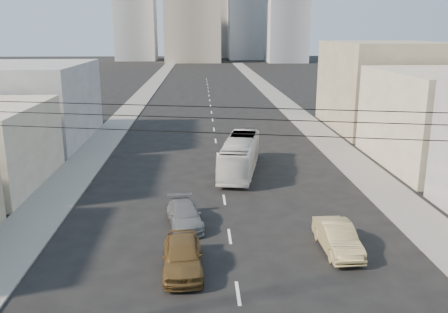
{
  "coord_description": "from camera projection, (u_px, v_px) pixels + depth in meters",
  "views": [
    {
      "loc": [
        -1.55,
        -10.63,
        11.25
      ],
      "look_at": [
        -0.1,
        18.41,
        3.5
      ],
      "focal_mm": 38.0,
      "sensor_mm": 36.0,
      "label": 1
    }
  ],
  "objects": [
    {
      "name": "sedan_brown",
      "position": [
        182.0,
        255.0,
        22.73
      ],
      "size": [
        2.14,
        4.82,
        1.61
      ],
      "primitive_type": "imported",
      "rotation": [
        0.0,
        0.0,
        0.05
      ],
      "color": "brown",
      "rests_on": "ground"
    },
    {
      "name": "sedan_tan",
      "position": [
        338.0,
        238.0,
        24.81
      ],
      "size": [
        1.72,
        4.57,
        1.49
      ],
      "primitive_type": "imported",
      "rotation": [
        0.0,
        0.0,
        0.03
      ],
      "color": "tan",
      "rests_on": "ground"
    },
    {
      "name": "midrise_ne",
      "position": [
        249.0,
        8.0,
        187.49
      ],
      "size": [
        16.0,
        16.0,
        40.0
      ],
      "primitive_type": "cube",
      "color": "gray",
      "rests_on": "ground"
    },
    {
      "name": "overhead_wires",
      "position": [
        260.0,
        121.0,
        12.37
      ],
      "size": [
        23.01,
        5.02,
        0.72
      ],
      "color": "black",
      "rests_on": "ground"
    },
    {
      "name": "bldg_right_far",
      "position": [
        384.0,
        86.0,
        55.37
      ],
      "size": [
        12.0,
        16.0,
        10.0
      ],
      "primitive_type": "cube",
      "color": "gray",
      "rests_on": "ground"
    },
    {
      "name": "midrise_east",
      "position": [
        287.0,
        23.0,
        170.32
      ],
      "size": [
        14.0,
        14.0,
        28.0
      ],
      "primitive_type": "cube",
      "color": "gray",
      "rests_on": "ground"
    },
    {
      "name": "lane_dashes",
      "position": [
        212.0,
        116.0,
        64.38
      ],
      "size": [
        0.15,
        104.0,
        0.01
      ],
      "color": "silver",
      "rests_on": "ground"
    },
    {
      "name": "sidewalk_left",
      "position": [
        140.0,
        99.0,
        80.2
      ],
      "size": [
        3.5,
        180.0,
        0.12
      ],
      "primitive_type": "cube",
      "color": "gray",
      "rests_on": "ground"
    },
    {
      "name": "sidewalk_right",
      "position": [
        278.0,
        98.0,
        81.34
      ],
      "size": [
        3.5,
        180.0,
        0.12
      ],
      "primitive_type": "cube",
      "color": "gray",
      "rests_on": "ground"
    },
    {
      "name": "bldg_left_far",
      "position": [
        27.0,
        103.0,
        48.89
      ],
      "size": [
        12.0,
        16.0,
        8.0
      ],
      "primitive_type": "cube",
      "color": "gray",
      "rests_on": "ground"
    },
    {
      "name": "midrise_back",
      "position": [
        217.0,
        4.0,
        200.87
      ],
      "size": [
        18.0,
        18.0,
        44.0
      ],
      "primitive_type": "cube",
      "color": "gray",
      "rests_on": "ground"
    },
    {
      "name": "city_bus",
      "position": [
        240.0,
        155.0,
        38.63
      ],
      "size": [
        4.31,
        10.46,
        2.84
      ],
      "primitive_type": "imported",
      "rotation": [
        0.0,
        0.0,
        -0.19
      ],
      "color": "silver",
      "rests_on": "ground"
    },
    {
      "name": "midrise_nw",
      "position": [
        135.0,
        15.0,
        181.31
      ],
      "size": [
        15.0,
        15.0,
        34.0
      ],
      "primitive_type": "cube",
      "color": "gray",
      "rests_on": "ground"
    },
    {
      "name": "sedan_grey",
      "position": [
        184.0,
        215.0,
        28.1
      ],
      "size": [
        2.55,
        4.76,
        1.31
      ],
      "primitive_type": "imported",
      "rotation": [
        0.0,
        0.0,
        0.16
      ],
      "color": "slate",
      "rests_on": "ground"
    }
  ]
}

